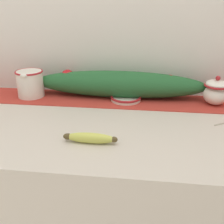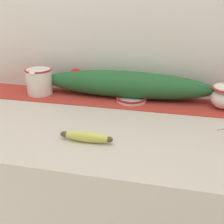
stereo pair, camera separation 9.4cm
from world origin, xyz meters
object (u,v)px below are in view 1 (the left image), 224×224
(cream_pitcher, at_px, (30,83))
(small_dish, at_px, (126,98))
(sugar_bowl, at_px, (216,92))
(banana, at_px, (90,138))

(cream_pitcher, bearing_deg, small_dish, -0.32)
(sugar_bowl, height_order, small_dish, sugar_bowl)
(cream_pitcher, relative_size, small_dish, 1.07)
(cream_pitcher, distance_m, banana, 0.53)
(cream_pitcher, distance_m, small_dish, 0.44)
(sugar_bowl, xyz_separation_m, small_dish, (-0.38, -0.00, -0.05))
(sugar_bowl, bearing_deg, banana, -139.82)
(sugar_bowl, relative_size, banana, 0.71)
(cream_pitcher, xyz_separation_m, small_dish, (0.43, -0.00, -0.05))
(small_dish, height_order, banana, banana)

